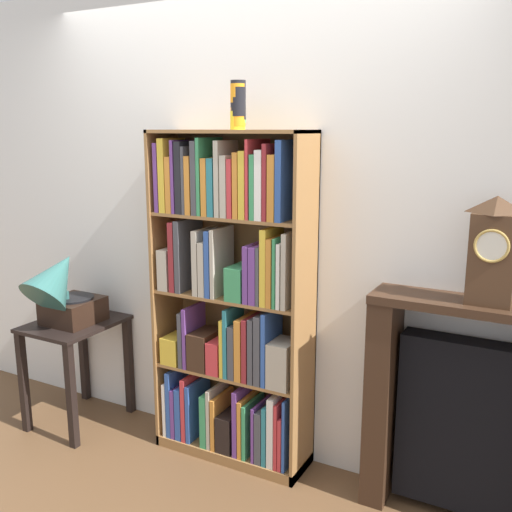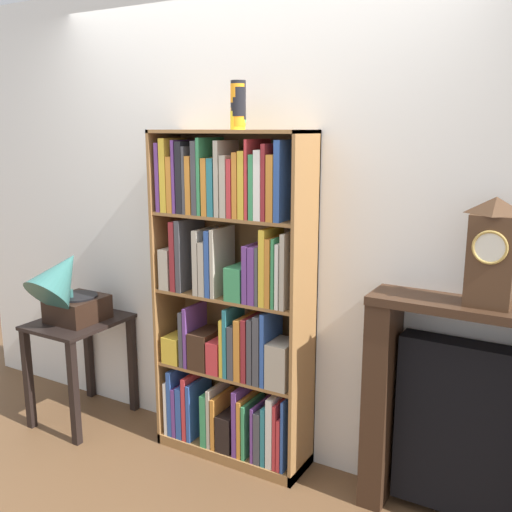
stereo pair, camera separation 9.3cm
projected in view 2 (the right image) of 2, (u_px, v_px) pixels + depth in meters
ground_plane at (217, 468)px, 3.18m from camera, size 7.63×6.40×0.02m
wall_back at (265, 225)px, 3.14m from camera, size 4.63×0.08×2.61m
bookshelf at (232, 308)px, 3.11m from camera, size 0.88×0.29×1.81m
cup_stack at (238, 105)px, 2.83m from camera, size 0.08×0.08×0.24m
side_table_left at (80, 345)px, 3.61m from camera, size 0.46×0.56×0.66m
gramophone at (66, 287)px, 3.46m from camera, size 0.29×0.48×0.52m
fireplace_mantel at (469, 419)px, 2.61m from camera, size 0.93×0.26×1.08m
mantel_clock at (492, 252)px, 2.41m from camera, size 0.19×0.15×0.47m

